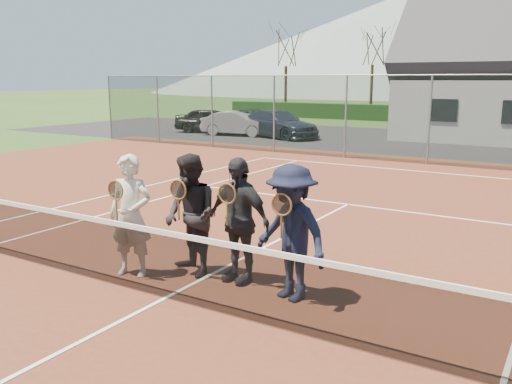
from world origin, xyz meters
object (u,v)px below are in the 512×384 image
at_px(car_c, 278,124).
at_px(car_a, 211,120).
at_px(tennis_net, 164,261).
at_px(player_a, 131,216).
at_px(player_b, 191,215).
at_px(player_c, 238,220).
at_px(car_b, 238,124).
at_px(player_d, 291,233).

bearing_deg(car_c, car_a, 103.63).
xyz_separation_m(tennis_net, player_a, (-1.00, 0.44, 0.38)).
bearing_deg(car_a, car_c, -107.78).
height_order(car_c, player_a, player_a).
xyz_separation_m(car_a, car_c, (4.35, -0.33, 0.01)).
xyz_separation_m(player_b, player_c, (0.74, 0.14, 0.00)).
distance_m(car_b, tennis_net, 21.19).
relative_size(car_a, tennis_net, 0.33).
height_order(player_a, player_c, same).
relative_size(car_c, player_b, 2.58).
distance_m(player_b, player_c, 0.75).
relative_size(tennis_net, player_b, 6.49).
bearing_deg(car_a, car_b, -118.15).
bearing_deg(car_b, player_a, -159.48).
distance_m(car_c, player_d, 20.20).
distance_m(car_a, player_d, 22.93).
bearing_deg(car_b, car_a, 66.95).
relative_size(car_a, car_c, 0.84).
xyz_separation_m(car_b, player_a, (9.80, -17.78, 0.30)).
height_order(car_c, player_b, player_b).
relative_size(car_a, player_b, 2.16).
distance_m(tennis_net, player_c, 1.22).
relative_size(car_a, player_c, 2.16).
distance_m(player_b, player_d, 1.68).
distance_m(car_c, player_b, 19.39).
height_order(player_c, player_d, same).
xyz_separation_m(car_c, player_a, (7.56, -18.01, 0.25)).
height_order(car_a, player_b, player_b).
bearing_deg(tennis_net, player_d, 31.93).
relative_size(player_a, player_b, 1.00).
distance_m(car_a, tennis_net, 22.79).
relative_size(car_a, player_a, 2.16).
bearing_deg(player_d, player_a, -169.73).
relative_size(car_b, tennis_net, 0.32).
bearing_deg(player_a, player_d, 10.27).
bearing_deg(car_c, player_a, -139.25).
bearing_deg(player_c, car_c, 117.44).
xyz_separation_m(tennis_net, player_c, (0.46, 1.07, 0.38)).
bearing_deg(player_a, car_c, 112.79).
height_order(car_c, player_c, player_c).
bearing_deg(player_b, player_a, -146.30).
xyz_separation_m(car_b, car_c, (2.24, 0.22, 0.05)).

